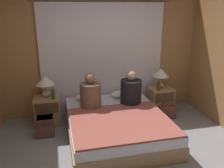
% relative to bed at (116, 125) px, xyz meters
% --- Properties ---
extents(ground_plane, '(16.00, 16.00, 0.00)m').
position_rel_bed_xyz_m(ground_plane, '(0.00, -0.85, -0.20)').
color(ground_plane, gray).
extents(wall_back, '(4.13, 0.06, 2.50)m').
position_rel_bed_xyz_m(wall_back, '(0.00, 1.12, 1.05)').
color(wall_back, '#A37547').
rests_on(wall_back, ground_plane).
extents(curtain_panel, '(2.70, 0.02, 2.27)m').
position_rel_bed_xyz_m(curtain_panel, '(0.00, 1.06, 0.94)').
color(curtain_panel, silver).
rests_on(curtain_panel, ground_plane).
extents(bed, '(1.64, 2.01, 0.40)m').
position_rel_bed_xyz_m(bed, '(0.00, 0.00, 0.00)').
color(bed, '#99754C').
rests_on(bed, ground_plane).
extents(nightstand_left, '(0.48, 0.42, 0.53)m').
position_rel_bed_xyz_m(nightstand_left, '(-1.16, 0.74, 0.07)').
color(nightstand_left, '#A87F51').
rests_on(nightstand_left, ground_plane).
extents(nightstand_right, '(0.48, 0.42, 0.53)m').
position_rel_bed_xyz_m(nightstand_right, '(1.16, 0.74, 0.07)').
color(nightstand_right, '#A87F51').
rests_on(nightstand_right, ground_plane).
extents(lamp_left, '(0.34, 0.34, 0.41)m').
position_rel_bed_xyz_m(lamp_left, '(-1.16, 0.79, 0.63)').
color(lamp_left, '#B2A899').
rests_on(lamp_left, nightstand_left).
extents(lamp_right, '(0.34, 0.34, 0.41)m').
position_rel_bed_xyz_m(lamp_right, '(1.16, 0.79, 0.63)').
color(lamp_right, '#B2A899').
rests_on(lamp_right, nightstand_right).
extents(pillow_left, '(0.52, 0.35, 0.12)m').
position_rel_bed_xyz_m(pillow_left, '(-0.36, 0.79, 0.26)').
color(pillow_left, white).
rests_on(pillow_left, bed).
extents(pillow_right, '(0.52, 0.35, 0.12)m').
position_rel_bed_xyz_m(pillow_right, '(0.36, 0.79, 0.26)').
color(pillow_right, white).
rests_on(pillow_right, bed).
extents(blanket_on_bed, '(1.58, 1.34, 0.03)m').
position_rel_bed_xyz_m(blanket_on_bed, '(0.00, -0.31, 0.21)').
color(blanket_on_bed, '#994C42').
rests_on(blanket_on_bed, bed).
extents(person_left_in_bed, '(0.38, 0.38, 0.64)m').
position_rel_bed_xyz_m(person_left_in_bed, '(-0.38, 0.40, 0.46)').
color(person_left_in_bed, brown).
rests_on(person_left_in_bed, bed).
extents(person_right_in_bed, '(0.39, 0.39, 0.65)m').
position_rel_bed_xyz_m(person_right_in_bed, '(0.39, 0.40, 0.46)').
color(person_right_in_bed, black).
rests_on(person_right_in_bed, bed).
extents(beer_bottle_on_left_stand, '(0.07, 0.07, 0.24)m').
position_rel_bed_xyz_m(beer_bottle_on_left_stand, '(-1.03, 0.62, 0.43)').
color(beer_bottle_on_left_stand, '#2D4C28').
rests_on(beer_bottle_on_left_stand, nightstand_left).
extents(beer_bottle_on_right_stand, '(0.07, 0.07, 0.23)m').
position_rel_bed_xyz_m(beer_bottle_on_right_stand, '(1.05, 0.62, 0.42)').
color(beer_bottle_on_right_stand, '#513819').
rests_on(beer_bottle_on_right_stand, nightstand_right).
extents(backpack_on_floor, '(0.30, 0.27, 0.35)m').
position_rel_bed_xyz_m(backpack_on_floor, '(-1.19, 0.27, 0.01)').
color(backpack_on_floor, brown).
rests_on(backpack_on_floor, ground_plane).
extents(handbag_on_floor, '(0.33, 0.14, 0.42)m').
position_rel_bed_xyz_m(handbag_on_floor, '(1.17, 0.40, -0.05)').
color(handbag_on_floor, brown).
rests_on(handbag_on_floor, ground_plane).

